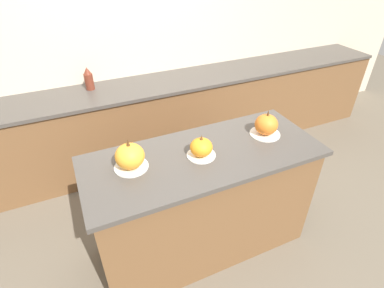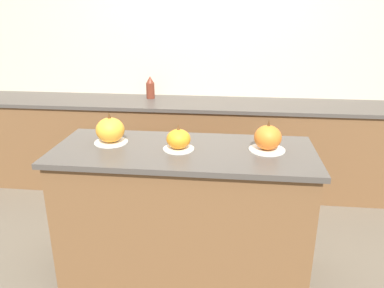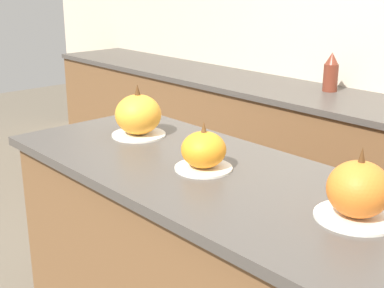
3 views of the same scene
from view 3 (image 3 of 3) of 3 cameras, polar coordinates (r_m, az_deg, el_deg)
name	(u,v)px [view 3 (image 3 of 3)]	position (r m, az deg, el deg)	size (l,w,h in m)	color
pumpkin_cake_left	(138,116)	(2.21, -5.76, 3.03)	(0.22, 0.22, 0.22)	silver
pumpkin_cake_center	(204,151)	(1.83, 1.25, -0.78)	(0.20, 0.20, 0.17)	silver
pumpkin_cake_right	(358,191)	(1.52, 17.32, -4.84)	(0.23, 0.23, 0.21)	silver
bottle_tall	(331,73)	(3.28, 14.59, 7.37)	(0.09, 0.09, 0.23)	maroon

